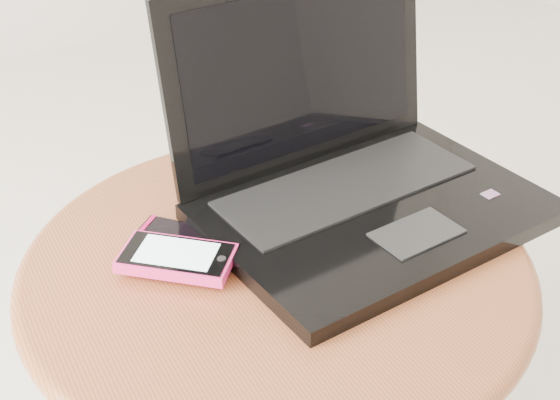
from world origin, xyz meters
TOP-DOWN VIEW (x-y plane):
  - table at (0.01, 0.07)m, footprint 0.57×0.57m
  - laptop at (0.14, 0.12)m, footprint 0.41×0.35m
  - phone_black at (-0.08, 0.14)m, footprint 0.11×0.11m
  - phone_pink at (-0.10, 0.10)m, footprint 0.13×0.13m

SIDE VIEW (x-z plane):
  - table at x=0.01m, z-range 0.13..0.58m
  - phone_black at x=-0.08m, z-range 0.45..0.46m
  - phone_pink at x=-0.10m, z-range 0.46..0.47m
  - laptop at x=0.14m, z-range 0.37..0.62m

